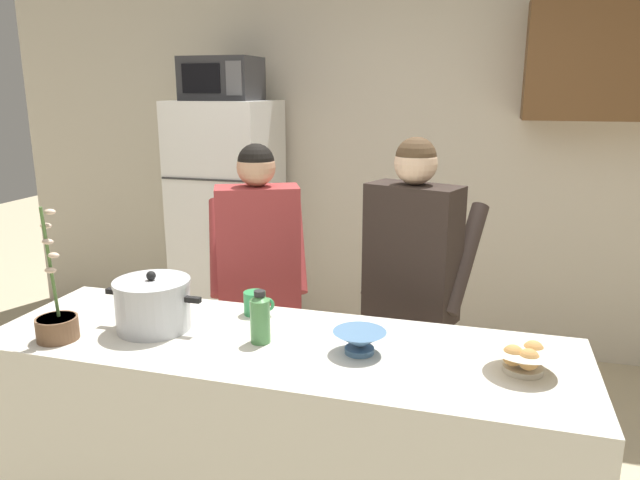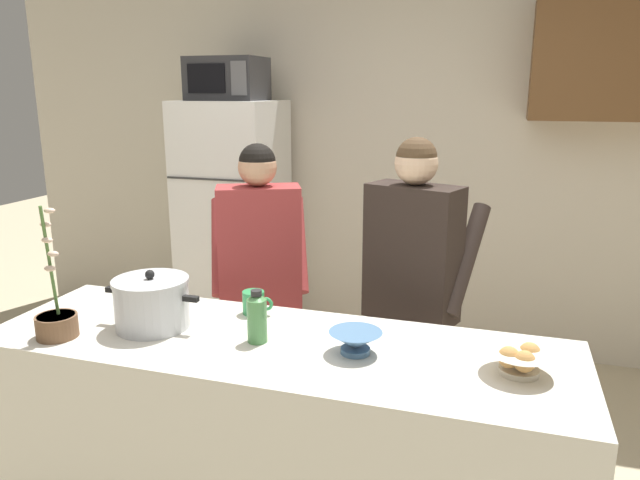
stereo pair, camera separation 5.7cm
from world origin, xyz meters
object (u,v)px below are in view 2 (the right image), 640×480
object	(u,v)px
empty_bowl	(355,341)
microwave	(227,79)
refrigerator	(234,227)
cooking_pot	(152,303)
coffee_mug	(254,302)
bottle_near_edge	(257,317)
person_by_sink	(413,273)
person_near_pot	(260,266)
bread_bowl	(520,360)
potted_orchid	(56,319)

from	to	relation	value
empty_bowl	microwave	bearing A→B (deg)	126.29
refrigerator	cooking_pot	distance (m)	1.95
microwave	coffee_mug	xyz separation A→B (m)	(0.86, -1.59, -0.92)
empty_bowl	bottle_near_edge	world-z (taller)	bottle_near_edge
empty_bowl	person_by_sink	bearing A→B (deg)	83.17
person_near_pot	bread_bowl	world-z (taller)	person_near_pot
person_by_sink	potted_orchid	world-z (taller)	person_by_sink
cooking_pot	person_by_sink	bearing A→B (deg)	39.27
refrigerator	potted_orchid	world-z (taller)	refrigerator
person_by_sink	bread_bowl	size ratio (longest dim) A/B	6.92
refrigerator	person_by_sink	size ratio (longest dim) A/B	1.08
person_by_sink	empty_bowl	xyz separation A→B (m)	(-0.09, -0.73, -0.04)
person_near_pot	potted_orchid	size ratio (longest dim) A/B	3.15
bread_bowl	person_near_pot	bearing A→B (deg)	149.22
person_by_sink	bottle_near_edge	bearing A→B (deg)	-121.59
refrigerator	person_near_pot	xyz separation A→B (m)	(0.68, -1.13, 0.10)
cooking_pot	bread_bowl	world-z (taller)	cooking_pot
refrigerator	potted_orchid	xyz separation A→B (m)	(0.26, -2.05, 0.12)
refrigerator	coffee_mug	world-z (taller)	refrigerator
bread_bowl	potted_orchid	world-z (taller)	potted_orchid
cooking_pot	person_near_pot	bearing A→B (deg)	79.18
person_near_pot	coffee_mug	world-z (taller)	person_near_pot
refrigerator	microwave	size ratio (longest dim) A/B	3.64
person_by_sink	cooking_pot	world-z (taller)	person_by_sink
refrigerator	cooking_pot	size ratio (longest dim) A/B	4.35
person_near_pot	coffee_mug	distance (m)	0.51
refrigerator	coffee_mug	xyz separation A→B (m)	(0.86, -1.61, 0.09)
cooking_pot	bottle_near_edge	bearing A→B (deg)	-0.77
cooking_pot	microwave	bearing A→B (deg)	106.43
coffee_mug	bottle_near_edge	distance (m)	0.29
refrigerator	microwave	world-z (taller)	microwave
refrigerator	person_by_sink	distance (m)	1.83
potted_orchid	person_by_sink	bearing A→B (deg)	37.93
empty_bowl	potted_orchid	size ratio (longest dim) A/B	0.38
refrigerator	cooking_pot	bearing A→B (deg)	-73.76
person_near_pot	bottle_near_edge	size ratio (longest dim) A/B	7.96
microwave	potted_orchid	xyz separation A→B (m)	(0.26, -2.03, -0.89)
refrigerator	person_by_sink	xyz separation A→B (m)	(1.44, -1.13, 0.13)
potted_orchid	coffee_mug	bearing A→B (deg)	35.99
person_by_sink	cooking_pot	xyz separation A→B (m)	(-0.89, -0.73, 0.01)
potted_orchid	person_near_pot	bearing A→B (deg)	65.12
person_by_sink	cooking_pot	bearing A→B (deg)	-140.73
person_near_pot	bottle_near_edge	distance (m)	0.80
microwave	cooking_pot	distance (m)	2.11
person_near_pot	cooking_pot	size ratio (longest dim) A/B	3.92
cooking_pot	empty_bowl	world-z (taller)	cooking_pot
cooking_pot	bread_bowl	distance (m)	1.35
cooking_pot	potted_orchid	xyz separation A→B (m)	(-0.29, -0.19, -0.03)
bread_bowl	empty_bowl	world-z (taller)	bread_bowl
coffee_mug	empty_bowl	distance (m)	0.55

